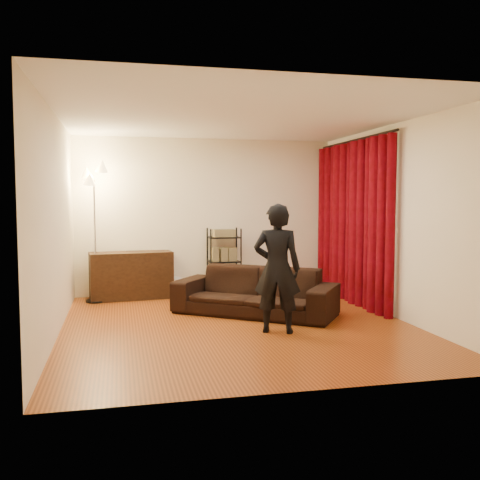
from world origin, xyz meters
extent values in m
plane|color=#984A18|center=(0.00, 0.00, 0.00)|extent=(5.00, 5.00, 0.00)
plane|color=white|center=(0.00, 0.00, 2.70)|extent=(5.00, 5.00, 0.00)
plane|color=white|center=(0.00, 2.50, 1.35)|extent=(5.00, 0.00, 5.00)
plane|color=white|center=(0.00, -2.50, 1.35)|extent=(5.00, 0.00, 5.00)
plane|color=white|center=(-2.25, 0.00, 1.35)|extent=(0.00, 5.00, 5.00)
plane|color=white|center=(2.25, 0.00, 1.35)|extent=(0.00, 5.00, 5.00)
cylinder|color=black|center=(2.15, 1.12, 2.58)|extent=(0.04, 2.65, 0.04)
imported|color=black|center=(0.38, 0.58, 0.33)|extent=(2.38, 2.06, 0.67)
imported|color=black|center=(0.39, -0.48, 0.80)|extent=(0.69, 0.57, 1.60)
cube|color=#311D0E|center=(-1.32, 2.23, 0.39)|extent=(1.38, 0.65, 0.78)
camera|label=1|loc=(-1.51, -6.77, 1.66)|focal=40.00mm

